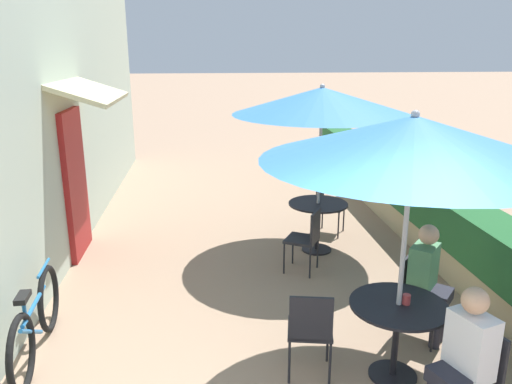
{
  "coord_description": "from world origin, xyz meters",
  "views": [
    {
      "loc": [
        -0.52,
        -1.88,
        2.91
      ],
      "look_at": [
        0.15,
        4.69,
        1.0
      ],
      "focal_mm": 35.0,
      "sensor_mm": 36.0,
      "label": 1
    }
  ],
  "objects_px": {
    "cafe_chair_near_back": "(310,327)",
    "seated_patron_near_right": "(428,278)",
    "seated_patron_near_left": "(464,357)",
    "cafe_chair_mid_right": "(326,202)",
    "patio_table_near": "(397,322)",
    "patio_umbrella_mid": "(322,101)",
    "cafe_chair_near_left": "(472,373)",
    "bicycle_leaning": "(36,322)",
    "patio_table_mid": "(318,214)",
    "patio_umbrella_near": "(413,139)",
    "cafe_chair_near_right": "(415,291)",
    "coffee_cup_near": "(406,299)",
    "cafe_chair_mid_left": "(307,236)"
  },
  "relations": [
    {
      "from": "patio_table_near",
      "to": "cafe_chair_near_left",
      "type": "bearing_deg",
      "value": -64.75
    },
    {
      "from": "patio_table_mid",
      "to": "cafe_chair_near_right",
      "type": "bearing_deg",
      "value": -78.25
    },
    {
      "from": "patio_umbrella_near",
      "to": "cafe_chair_near_back",
      "type": "height_order",
      "value": "patio_umbrella_near"
    },
    {
      "from": "patio_table_near",
      "to": "patio_umbrella_mid",
      "type": "height_order",
      "value": "patio_umbrella_mid"
    },
    {
      "from": "patio_umbrella_near",
      "to": "patio_table_mid",
      "type": "relative_size",
      "value": 2.88
    },
    {
      "from": "seated_patron_near_left",
      "to": "cafe_chair_mid_left",
      "type": "relative_size",
      "value": 1.44
    },
    {
      "from": "seated_patron_near_left",
      "to": "bicycle_leaning",
      "type": "distance_m",
      "value": 3.84
    },
    {
      "from": "cafe_chair_near_left",
      "to": "patio_umbrella_mid",
      "type": "relative_size",
      "value": 0.35
    },
    {
      "from": "cafe_chair_near_back",
      "to": "coffee_cup_near",
      "type": "distance_m",
      "value": 0.88
    },
    {
      "from": "seated_patron_near_left",
      "to": "cafe_chair_mid_left",
      "type": "height_order",
      "value": "seated_patron_near_left"
    },
    {
      "from": "patio_table_near",
      "to": "seated_patron_near_left",
      "type": "xyz_separation_m",
      "value": [
        0.23,
        -0.74,
        0.12
      ]
    },
    {
      "from": "seated_patron_near_left",
      "to": "patio_umbrella_mid",
      "type": "relative_size",
      "value": 0.5
    },
    {
      "from": "patio_umbrella_near",
      "to": "seated_patron_near_left",
      "type": "relative_size",
      "value": 1.99
    },
    {
      "from": "seated_patron_near_left",
      "to": "coffee_cup_near",
      "type": "distance_m",
      "value": 0.76
    },
    {
      "from": "patio_umbrella_mid",
      "to": "seated_patron_near_left",
      "type": "bearing_deg",
      "value": -85.79
    },
    {
      "from": "patio_table_near",
      "to": "cafe_chair_mid_right",
      "type": "distance_m",
      "value": 3.73
    },
    {
      "from": "patio_umbrella_near",
      "to": "cafe_chair_near_left",
      "type": "bearing_deg",
      "value": -64.75
    },
    {
      "from": "bicycle_leaning",
      "to": "seated_patron_near_left",
      "type": "bearing_deg",
      "value": -24.93
    },
    {
      "from": "seated_patron_near_right",
      "to": "coffee_cup_near",
      "type": "distance_m",
      "value": 0.74
    },
    {
      "from": "bicycle_leaning",
      "to": "patio_umbrella_near",
      "type": "bearing_deg",
      "value": -14.67
    },
    {
      "from": "patio_table_near",
      "to": "patio_umbrella_mid",
      "type": "bearing_deg",
      "value": 90.95
    },
    {
      "from": "patio_table_mid",
      "to": "cafe_chair_mid_left",
      "type": "bearing_deg",
      "value": -112.87
    },
    {
      "from": "patio_umbrella_mid",
      "to": "cafe_chair_mid_left",
      "type": "bearing_deg",
      "value": -112.87
    },
    {
      "from": "cafe_chair_near_back",
      "to": "bicycle_leaning",
      "type": "height_order",
      "value": "cafe_chair_near_back"
    },
    {
      "from": "patio_umbrella_near",
      "to": "bicycle_leaning",
      "type": "height_order",
      "value": "patio_umbrella_near"
    },
    {
      "from": "patio_table_mid",
      "to": "patio_umbrella_mid",
      "type": "distance_m",
      "value": 1.65
    },
    {
      "from": "cafe_chair_near_left",
      "to": "cafe_chair_near_back",
      "type": "relative_size",
      "value": 1.0
    },
    {
      "from": "coffee_cup_near",
      "to": "cafe_chair_near_back",
      "type": "bearing_deg",
      "value": 175.34
    },
    {
      "from": "cafe_chair_near_back",
      "to": "patio_umbrella_mid",
      "type": "relative_size",
      "value": 0.35
    },
    {
      "from": "seated_patron_near_left",
      "to": "patio_umbrella_mid",
      "type": "xyz_separation_m",
      "value": [
        -0.28,
        3.74,
        1.52
      ]
    },
    {
      "from": "patio_umbrella_mid",
      "to": "seated_patron_near_right",
      "type": "bearing_deg",
      "value": -76.68
    },
    {
      "from": "patio_table_mid",
      "to": "seated_patron_near_right",
      "type": "bearing_deg",
      "value": -76.68
    },
    {
      "from": "seated_patron_near_left",
      "to": "cafe_chair_near_right",
      "type": "relative_size",
      "value": 1.44
    },
    {
      "from": "seated_patron_near_right",
      "to": "bicycle_leaning",
      "type": "bearing_deg",
      "value": -50.97
    },
    {
      "from": "cafe_chair_near_left",
      "to": "seated_patron_near_right",
      "type": "xyz_separation_m",
      "value": [
        0.2,
        1.27,
        0.17
      ]
    },
    {
      "from": "cafe_chair_near_back",
      "to": "patio_umbrella_mid",
      "type": "height_order",
      "value": "patio_umbrella_mid"
    },
    {
      "from": "patio_umbrella_near",
      "to": "patio_table_mid",
      "type": "xyz_separation_m",
      "value": [
        -0.05,
        3.0,
        -1.65
      ]
    },
    {
      "from": "cafe_chair_near_right",
      "to": "seated_patron_near_right",
      "type": "height_order",
      "value": "seated_patron_near_right"
    },
    {
      "from": "patio_table_mid",
      "to": "patio_umbrella_mid",
      "type": "relative_size",
      "value": 0.35
    },
    {
      "from": "seated_patron_near_left",
      "to": "coffee_cup_near",
      "type": "bearing_deg",
      "value": -7.32
    },
    {
      "from": "cafe_chair_near_right",
      "to": "cafe_chair_mid_right",
      "type": "bearing_deg",
      "value": -136.05
    },
    {
      "from": "patio_umbrella_near",
      "to": "coffee_cup_near",
      "type": "xyz_separation_m",
      "value": [
        0.07,
        -0.0,
        -1.43
      ]
    },
    {
      "from": "seated_patron_near_left",
      "to": "cafe_chair_near_back",
      "type": "relative_size",
      "value": 1.44
    },
    {
      "from": "patio_table_near",
      "to": "cafe_chair_near_left",
      "type": "distance_m",
      "value": 0.78
    },
    {
      "from": "cafe_chair_near_back",
      "to": "cafe_chair_mid_left",
      "type": "xyz_separation_m",
      "value": [
        0.42,
        2.23,
        0.0
      ]
    },
    {
      "from": "patio_table_near",
      "to": "cafe_chair_near_right",
      "type": "height_order",
      "value": "cafe_chair_near_right"
    },
    {
      "from": "cafe_chair_near_right",
      "to": "cafe_chair_near_back",
      "type": "distance_m",
      "value": 1.34
    },
    {
      "from": "cafe_chair_near_back",
      "to": "seated_patron_near_right",
      "type": "bearing_deg",
      "value": 31.46
    },
    {
      "from": "cafe_chair_mid_left",
      "to": "patio_table_near",
      "type": "bearing_deg",
      "value": -142.75
    },
    {
      "from": "seated_patron_near_left",
      "to": "cafe_chair_mid_right",
      "type": "xyz_separation_m",
      "value": [
        0.03,
        4.46,
        -0.17
      ]
    }
  ]
}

